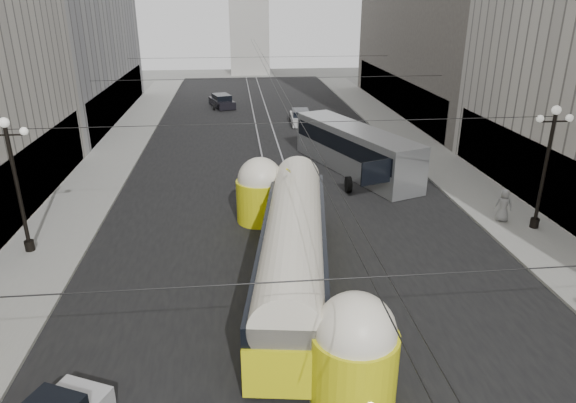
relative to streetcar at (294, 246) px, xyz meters
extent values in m
cube|color=black|center=(0.50, 18.57, -1.75)|extent=(20.00, 85.00, 0.02)
cube|color=gray|center=(-11.50, 22.07, -1.68)|extent=(4.00, 72.00, 0.15)
cube|color=gray|center=(12.50, 22.07, -1.68)|extent=(4.00, 72.00, 0.15)
cube|color=gray|center=(-0.25, 18.57, -1.75)|extent=(0.12, 85.00, 0.04)
cube|color=gray|center=(1.25, 18.57, -1.75)|extent=(0.12, 85.00, 0.04)
cube|color=black|center=(-13.55, 10.07, 0.25)|extent=(0.10, 18.00, 3.60)
cube|color=black|center=(-13.55, 34.07, 0.25)|extent=(0.10, 25.20, 3.60)
cube|color=black|center=(14.55, 8.07, 0.25)|extent=(0.10, 18.00, 3.60)
cube|color=black|center=(14.55, 34.07, 0.25)|extent=(0.10, 28.80, 3.60)
cylinder|color=black|center=(-12.10, 4.07, 1.40)|extent=(0.18, 0.18, 6.00)
cylinder|color=black|center=(-12.10, 4.07, -1.35)|extent=(0.44, 0.44, 0.50)
cylinder|color=black|center=(-12.10, 4.07, 4.00)|extent=(1.60, 0.08, 0.08)
sphere|color=white|center=(-12.10, 4.07, 4.55)|extent=(0.44, 0.44, 0.44)
sphere|color=white|center=(-11.35, 4.07, 4.15)|extent=(0.36, 0.36, 0.36)
cylinder|color=black|center=(13.10, 4.07, 1.40)|extent=(0.18, 0.18, 6.00)
cylinder|color=black|center=(13.10, 4.07, -1.35)|extent=(0.44, 0.44, 0.50)
cylinder|color=black|center=(13.10, 4.07, 4.00)|extent=(1.60, 0.08, 0.08)
sphere|color=white|center=(13.10, 4.07, 4.55)|extent=(0.44, 0.44, 0.44)
sphere|color=white|center=(12.35, 4.07, 4.15)|extent=(0.36, 0.36, 0.36)
sphere|color=white|center=(13.85, 4.07, 4.15)|extent=(0.36, 0.36, 0.36)
cylinder|color=black|center=(0.50, -9.93, 4.25)|extent=(25.00, 0.03, 0.03)
cylinder|color=black|center=(0.50, 4.07, 4.25)|extent=(25.00, 0.03, 0.03)
cylinder|color=black|center=(0.50, 18.07, 4.25)|extent=(25.00, 0.03, 0.03)
cylinder|color=black|center=(0.50, 32.07, 4.25)|extent=(25.00, 0.03, 0.03)
cylinder|color=black|center=(0.50, 22.07, 4.05)|extent=(0.03, 72.00, 0.03)
cylinder|color=black|center=(0.90, 22.07, 4.05)|extent=(0.03, 72.00, 0.03)
cube|color=#D0CD12|center=(0.00, 0.00, -0.71)|extent=(4.60, 14.19, 1.70)
cube|color=black|center=(0.00, 0.00, -1.50)|extent=(4.54, 13.78, 0.30)
cube|color=black|center=(0.00, 0.00, 0.39)|extent=(4.59, 13.99, 0.85)
cylinder|color=silver|center=(0.00, 0.00, 0.69)|extent=(4.28, 13.94, 2.29)
cylinder|color=#D0CD12|center=(1.00, -6.81, -0.61)|extent=(2.59, 2.59, 2.29)
sphere|color=silver|center=(1.00, -6.81, 0.59)|extent=(2.39, 2.39, 2.39)
cylinder|color=#D0CD12|center=(-1.00, 6.81, -0.61)|extent=(2.59, 2.59, 2.29)
sphere|color=silver|center=(-1.00, 6.81, 0.59)|extent=(2.39, 2.39, 2.39)
sphere|color=#FFF2BF|center=(1.17, -7.94, -0.91)|extent=(0.36, 0.36, 0.36)
cube|color=#959799|center=(5.92, 14.67, -0.18)|extent=(6.62, 12.34, 3.05)
cube|color=black|center=(5.92, 14.67, 0.33)|extent=(6.49, 11.94, 1.12)
cube|color=black|center=(5.92, 8.62, 0.18)|extent=(2.23, 0.91, 1.42)
cylinder|color=black|center=(4.65, 10.58, -1.25)|extent=(0.30, 1.02, 1.02)
cylinder|color=black|center=(7.19, 10.58, -1.25)|extent=(0.30, 1.02, 1.02)
cylinder|color=black|center=(4.65, 18.76, -1.25)|extent=(0.30, 1.02, 1.02)
cylinder|color=black|center=(7.19, 18.76, -1.25)|extent=(0.30, 1.02, 1.02)
cube|color=white|center=(4.05, 29.47, -1.30)|extent=(1.95, 4.36, 0.76)
cube|color=black|center=(4.05, 29.47, -0.76)|extent=(1.65, 2.42, 0.72)
cylinder|color=black|center=(3.26, 28.01, -1.45)|extent=(0.22, 0.61, 0.61)
cylinder|color=black|center=(4.85, 28.01, -1.45)|extent=(0.22, 0.61, 0.61)
cylinder|color=black|center=(3.26, 30.93, -1.45)|extent=(0.22, 0.61, 0.61)
cylinder|color=black|center=(4.85, 30.93, -1.45)|extent=(0.22, 0.61, 0.61)
cube|color=black|center=(-3.57, 38.35, -1.27)|extent=(3.08, 4.85, 0.80)
cube|color=black|center=(-3.57, 38.35, -0.71)|extent=(2.28, 2.85, 0.76)
cylinder|color=black|center=(-4.40, 36.82, -1.43)|extent=(0.22, 0.64, 0.64)
cylinder|color=black|center=(-2.73, 36.82, -1.43)|extent=(0.22, 0.64, 0.64)
cylinder|color=black|center=(-4.40, 39.88, -1.43)|extent=(0.22, 0.64, 0.64)
cylinder|color=black|center=(-2.73, 39.88, -1.43)|extent=(0.22, 0.64, 0.64)
imported|color=gray|center=(11.82, 5.05, -0.71)|extent=(1.00, 0.80, 1.79)
camera|label=1|loc=(-2.21, -18.83, 9.53)|focal=32.00mm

